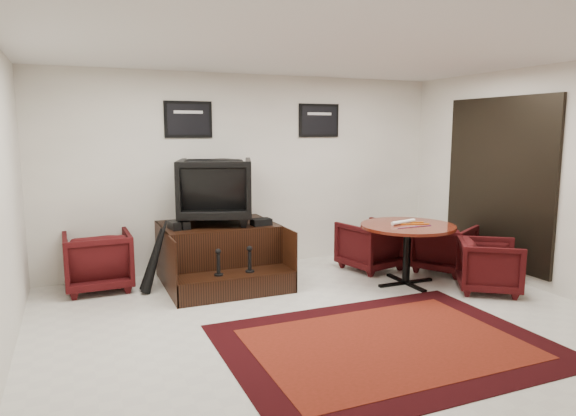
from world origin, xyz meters
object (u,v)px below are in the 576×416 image
at_px(armchair_side, 98,258).
at_px(meeting_table, 408,232).
at_px(table_chair_back, 370,243).
at_px(table_chair_window, 444,245).
at_px(shine_podium, 220,255).
at_px(table_chair_corner, 490,263).
at_px(shine_chair, 215,187).

xyz_separation_m(armchair_side, meeting_table, (3.73, -1.33, 0.29)).
xyz_separation_m(armchair_side, table_chair_back, (3.69, -0.51, -0.02)).
height_order(table_chair_back, table_chair_window, table_chair_back).
xyz_separation_m(shine_podium, armchair_side, (-1.52, 0.24, 0.05)).
distance_m(armchair_side, table_chair_back, 3.73).
distance_m(shine_podium, table_chair_back, 2.19).
bearing_deg(armchair_side, table_chair_back, 171.19).
bearing_deg(table_chair_corner, table_chair_window, 29.15).
xyz_separation_m(table_chair_window, table_chair_corner, (-0.10, -0.96, -0.02)).
relative_size(meeting_table, table_chair_window, 1.60).
xyz_separation_m(shine_podium, table_chair_window, (3.08, -0.79, 0.02)).
bearing_deg(table_chair_window, table_chair_corner, 144.17).
bearing_deg(table_chair_back, meeting_table, 79.94).
bearing_deg(meeting_table, table_chair_back, 92.85).
height_order(shine_podium, table_chair_window, shine_podium).
bearing_deg(table_chair_corner, shine_podium, 94.42).
distance_m(table_chair_back, table_chair_corner, 1.69).
height_order(armchair_side, table_chair_back, armchair_side).
bearing_deg(meeting_table, shine_chair, 150.81).
height_order(shine_podium, table_chair_back, table_chair_back).
bearing_deg(armchair_side, shine_podium, 169.94).
relative_size(shine_chair, table_chair_corner, 1.34).
bearing_deg(shine_podium, table_chair_corner, -30.42).
xyz_separation_m(table_chair_back, table_chair_corner, (0.81, -1.49, -0.03)).
bearing_deg(shine_chair, table_chair_corner, 165.15).
bearing_deg(table_chair_back, table_chair_window, 137.03).
distance_m(shine_chair, meeting_table, 2.60).
bearing_deg(shine_podium, meeting_table, -26.13).
height_order(armchair_side, meeting_table, armchair_side).
distance_m(armchair_side, table_chair_corner, 4.92).
distance_m(meeting_table, table_chair_back, 0.88).
distance_m(shine_chair, table_chair_corner, 3.65).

